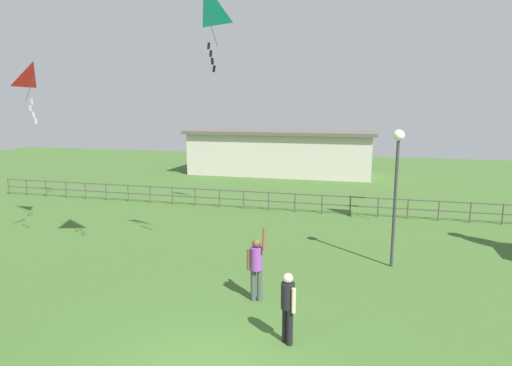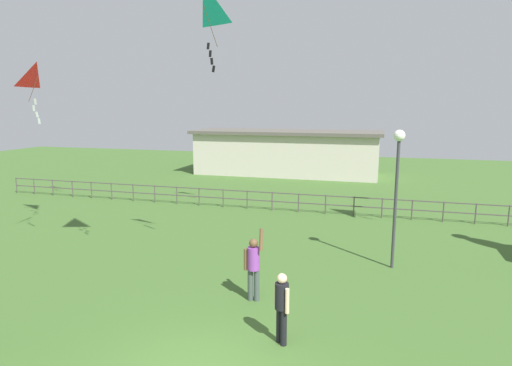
# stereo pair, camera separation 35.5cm
# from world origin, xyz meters

# --- Properties ---
(lamppost) EXTENTS (0.36, 0.36, 4.47)m
(lamppost) POSITION_xyz_m (3.61, 7.44, 3.25)
(lamppost) COLOR #38383D
(lamppost) RESTS_ON ground_plane
(person_1) EXTENTS (0.39, 0.36, 1.63)m
(person_1) POSITION_xyz_m (1.18, 1.95, 0.94)
(person_1) COLOR black
(person_1) RESTS_ON ground_plane
(person_4) EXTENTS (0.54, 0.32, 2.03)m
(person_4) POSITION_xyz_m (-0.03, 3.85, 1.02)
(person_4) COLOR #3F4C47
(person_4) RESTS_ON ground_plane
(kite_2) EXTENTS (1.04, 0.96, 2.46)m
(kite_2) POSITION_xyz_m (-2.05, 5.61, 8.01)
(kite_2) COLOR #19B2B2
(kite_5) EXTENTS (0.71, 0.98, 2.04)m
(kite_5) POSITION_xyz_m (-8.18, 5.69, 6.12)
(kite_5) COLOR red
(waterfront_railing) EXTENTS (36.03, 0.06, 0.95)m
(waterfront_railing) POSITION_xyz_m (-0.24, 14.00, 0.62)
(waterfront_railing) COLOR #4C4742
(waterfront_railing) RESTS_ON ground_plane
(pavilion_building) EXTENTS (14.28, 5.21, 3.36)m
(pavilion_building) POSITION_xyz_m (-3.91, 26.00, 1.70)
(pavilion_building) COLOR beige
(pavilion_building) RESTS_ON ground_plane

